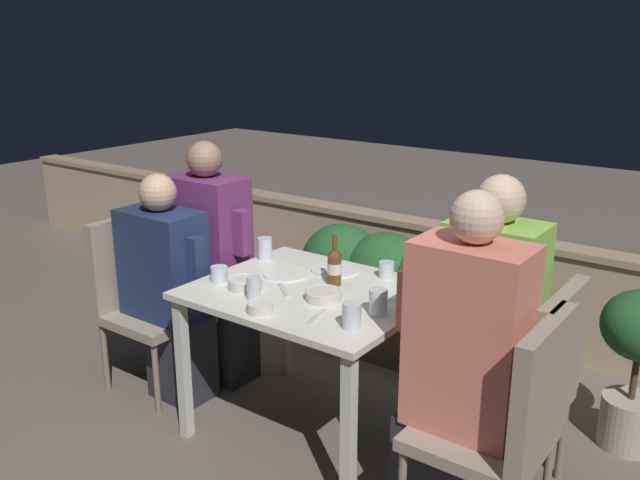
# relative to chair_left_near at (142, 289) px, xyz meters

# --- Properties ---
(ground_plane) EXTENTS (16.00, 16.00, 0.00)m
(ground_plane) POSITION_rel_chair_left_near_xyz_m (1.04, 0.13, -0.54)
(ground_plane) COLOR #665B51
(parapet_wall) EXTENTS (9.00, 0.18, 0.68)m
(parapet_wall) POSITION_rel_chair_left_near_xyz_m (1.04, 1.67, -0.20)
(parapet_wall) COLOR tan
(parapet_wall) RESTS_ON ground_plane
(dining_table) EXTENTS (1.03, 0.87, 0.74)m
(dining_table) POSITION_rel_chair_left_near_xyz_m (1.04, 0.13, 0.10)
(dining_table) COLOR silver
(dining_table) RESTS_ON ground_plane
(planter_hedge) EXTENTS (1.17, 0.47, 0.75)m
(planter_hedge) POSITION_rel_chair_left_near_xyz_m (0.88, 1.08, -0.13)
(planter_hedge) COLOR brown
(planter_hedge) RESTS_ON ground_plane
(chair_left_near) EXTENTS (0.48, 0.47, 0.93)m
(chair_left_near) POSITION_rel_chair_left_near_xyz_m (0.00, 0.00, 0.00)
(chair_left_near) COLOR gray
(chair_left_near) RESTS_ON ground_plane
(person_navy_jumper) EXTENTS (0.50, 0.26, 1.20)m
(person_navy_jumper) POSITION_rel_chair_left_near_xyz_m (0.21, 0.00, 0.05)
(person_navy_jumper) COLOR #282833
(person_navy_jumper) RESTS_ON ground_plane
(chair_left_far) EXTENTS (0.48, 0.47, 0.93)m
(chair_left_far) POSITION_rel_chair_left_near_xyz_m (0.04, 0.29, 0.00)
(chair_left_far) COLOR gray
(chair_left_far) RESTS_ON ground_plane
(person_purple_stripe) EXTENTS (0.50, 0.26, 1.33)m
(person_purple_stripe) POSITION_rel_chair_left_near_xyz_m (0.25, 0.29, 0.12)
(person_purple_stripe) COLOR #282833
(person_purple_stripe) RESTS_ON ground_plane
(chair_right_near) EXTENTS (0.48, 0.47, 0.93)m
(chair_right_near) POSITION_rel_chair_left_near_xyz_m (2.07, -0.05, 0.00)
(chair_right_near) COLOR gray
(chair_right_near) RESTS_ON ground_plane
(person_coral_top) EXTENTS (0.49, 0.26, 1.35)m
(person_coral_top) POSITION_rel_chair_left_near_xyz_m (1.86, -0.05, 0.13)
(person_coral_top) COLOR #282833
(person_coral_top) RESTS_ON ground_plane
(chair_right_far) EXTENTS (0.48, 0.47, 0.93)m
(chair_right_far) POSITION_rel_chair_left_near_xyz_m (2.03, 0.27, 0.00)
(chair_right_far) COLOR gray
(chair_right_far) RESTS_ON ground_plane
(person_green_blouse) EXTENTS (0.47, 0.26, 1.35)m
(person_green_blouse) POSITION_rel_chair_left_near_xyz_m (1.82, 0.27, 0.14)
(person_green_blouse) COLOR #282833
(person_green_blouse) RESTS_ON ground_plane
(beer_bottle) EXTENTS (0.07, 0.07, 0.24)m
(beer_bottle) POSITION_rel_chair_left_near_xyz_m (1.09, 0.24, 0.29)
(beer_bottle) COLOR brown
(beer_bottle) RESTS_ON dining_table
(plate_0) EXTENTS (0.23, 0.23, 0.01)m
(plate_0) POSITION_rel_chair_left_near_xyz_m (1.41, 0.33, 0.20)
(plate_0) COLOR white
(plate_0) RESTS_ON dining_table
(plate_1) EXTENTS (0.22, 0.22, 0.01)m
(plate_1) POSITION_rel_chair_left_near_xyz_m (0.83, 0.22, 0.20)
(plate_1) COLOR white
(plate_1) RESTS_ON dining_table
(plate_2) EXTENTS (0.23, 0.23, 0.01)m
(plate_2) POSITION_rel_chair_left_near_xyz_m (0.99, 0.40, 0.20)
(plate_2) COLOR white
(plate_2) RESTS_ON dining_table
(bowl_0) EXTENTS (0.16, 0.16, 0.05)m
(bowl_0) POSITION_rel_chair_left_near_xyz_m (0.79, -0.04, 0.22)
(bowl_0) COLOR silver
(bowl_0) RESTS_ON dining_table
(bowl_1) EXTENTS (0.11, 0.11, 0.04)m
(bowl_1) POSITION_rel_chair_left_near_xyz_m (1.03, -0.21, 0.22)
(bowl_1) COLOR silver
(bowl_1) RESTS_ON dining_table
(bowl_2) EXTENTS (0.16, 0.16, 0.04)m
(bowl_2) POSITION_rel_chair_left_near_xyz_m (1.16, 0.06, 0.22)
(bowl_2) COLOR beige
(bowl_2) RESTS_ON dining_table
(glass_cup_0) EXTENTS (0.08, 0.08, 0.11)m
(glass_cup_0) POSITION_rel_chair_left_near_xyz_m (1.44, 0.07, 0.25)
(glass_cup_0) COLOR silver
(glass_cup_0) RESTS_ON dining_table
(glass_cup_1) EXTENTS (0.06, 0.06, 0.11)m
(glass_cup_1) POSITION_rel_chair_left_near_xyz_m (0.91, -0.12, 0.25)
(glass_cup_1) COLOR silver
(glass_cup_1) RESTS_ON dining_table
(glass_cup_2) EXTENTS (0.08, 0.08, 0.11)m
(glass_cup_2) POSITION_rel_chair_left_near_xyz_m (1.43, -0.12, 0.25)
(glass_cup_2) COLOR silver
(glass_cup_2) RESTS_ON dining_table
(glass_cup_3) EXTENTS (0.07, 0.07, 0.08)m
(glass_cup_3) POSITION_rel_chair_left_near_xyz_m (1.24, 0.47, 0.23)
(glass_cup_3) COLOR silver
(glass_cup_3) RESTS_ON dining_table
(glass_cup_4) EXTENTS (0.08, 0.08, 0.12)m
(glass_cup_4) POSITION_rel_chair_left_near_xyz_m (0.59, 0.33, 0.25)
(glass_cup_4) COLOR silver
(glass_cup_4) RESTS_ON dining_table
(glass_cup_5) EXTENTS (0.08, 0.08, 0.08)m
(glass_cup_5) POSITION_rel_chair_left_near_xyz_m (0.64, -0.05, 0.23)
(glass_cup_5) COLOR silver
(glass_cup_5) RESTS_ON dining_table
(fork_0) EXTENTS (0.14, 0.13, 0.01)m
(fork_0) POSITION_rel_chair_left_near_xyz_m (0.95, 0.04, 0.20)
(fork_0) COLOR silver
(fork_0) RESTS_ON dining_table
(fork_1) EXTENTS (0.05, 0.17, 0.01)m
(fork_1) POSITION_rel_chair_left_near_xyz_m (1.25, -0.12, 0.20)
(fork_1) COLOR silver
(fork_1) RESTS_ON dining_table
(potted_plant) EXTENTS (0.36, 0.36, 0.77)m
(potted_plant) POSITION_rel_chair_left_near_xyz_m (2.30, 0.91, -0.07)
(potted_plant) COLOR #B2A899
(potted_plant) RESTS_ON ground_plane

